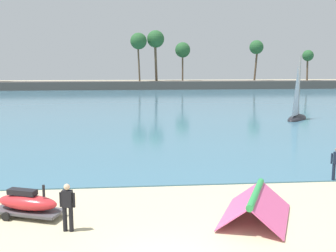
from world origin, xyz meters
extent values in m
cube|color=teal|center=(0.00, 63.40, 0.03)|extent=(220.00, 111.50, 0.06)
cube|color=#514C47|center=(0.00, 79.15, 0.90)|extent=(100.11, 6.00, 1.80)
cylinder|color=brown|center=(1.09, 77.93, 6.07)|extent=(0.67, 0.78, 8.55)
sphere|color=#285B2D|center=(1.09, 77.93, 10.34)|extent=(3.51, 3.51, 3.51)
cylinder|color=brown|center=(4.82, 79.21, 6.33)|extent=(0.85, 0.92, 9.09)
sphere|color=#285B2D|center=(4.82, 79.21, 10.86)|extent=(3.74, 3.74, 3.74)
cylinder|color=brown|center=(10.92, 80.62, 5.20)|extent=(0.37, 0.52, 6.80)
sphere|color=#285B2D|center=(10.92, 80.62, 8.60)|extent=(3.38, 3.38, 3.38)
cylinder|color=brown|center=(27.70, 80.60, 5.53)|extent=(0.79, 0.84, 7.48)
sphere|color=#285B2D|center=(27.70, 80.60, 9.26)|extent=(3.14, 3.14, 3.14)
cylinder|color=brown|center=(38.94, 78.50, 4.58)|extent=(0.41, 0.69, 5.58)
sphere|color=#285B2D|center=(38.94, 78.50, 7.37)|extent=(2.49, 2.49, 2.49)
cube|color=#EA5693|center=(2.94, 3.62, 0.49)|extent=(2.42, 3.61, 0.86)
cube|color=#EA5693|center=(4.05, 3.11, 0.49)|extent=(2.42, 3.61, 0.86)
cylinder|color=green|center=(3.50, 3.36, 0.98)|extent=(1.60, 3.11, 0.24)
cube|color=#4C4C51|center=(-4.83, 4.39, 0.23)|extent=(2.79, 1.86, 0.10)
cylinder|color=black|center=(-5.54, 4.06, 0.16)|extent=(0.33, 0.21, 0.32)
cylinder|color=black|center=(-5.14, 5.11, 0.16)|extent=(0.33, 0.21, 0.32)
ellipsoid|color=red|center=(-4.83, 4.39, 0.56)|extent=(2.54, 1.63, 0.56)
cube|color=black|center=(-5.02, 4.46, 0.94)|extent=(1.16, 0.73, 0.20)
cylinder|color=black|center=(-4.17, 4.14, 1.06)|extent=(0.10, 0.10, 0.44)
cylinder|color=black|center=(-3.04, 2.89, 0.43)|extent=(0.15, 0.15, 0.86)
cylinder|color=black|center=(-3.26, 2.94, 0.43)|extent=(0.15, 0.15, 0.86)
cube|color=black|center=(-3.15, 2.91, 1.15)|extent=(0.38, 0.27, 0.58)
sphere|color=beige|center=(-3.15, 2.91, 1.56)|extent=(0.21, 0.21, 0.21)
cylinder|color=black|center=(-2.92, 2.86, 1.11)|extent=(0.09, 0.09, 0.50)
cylinder|color=black|center=(-3.37, 2.97, 1.11)|extent=(0.09, 0.09, 0.50)
cylinder|color=#141E33|center=(8.76, 7.77, 0.43)|extent=(0.15, 0.15, 0.86)
cylinder|color=#141E33|center=(8.66, 7.83, 1.11)|extent=(0.09, 0.09, 0.50)
ellipsoid|color=black|center=(15.82, 28.81, 0.06)|extent=(3.99, 4.62, 0.95)
cylinder|color=gray|center=(15.96, 29.00, 3.49)|extent=(0.14, 0.14, 5.91)
pyramid|color=silver|center=(15.47, 28.36, 3.05)|extent=(1.40, 1.78, 5.02)
camera|label=1|loc=(-1.02, -10.48, 5.65)|focal=43.53mm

